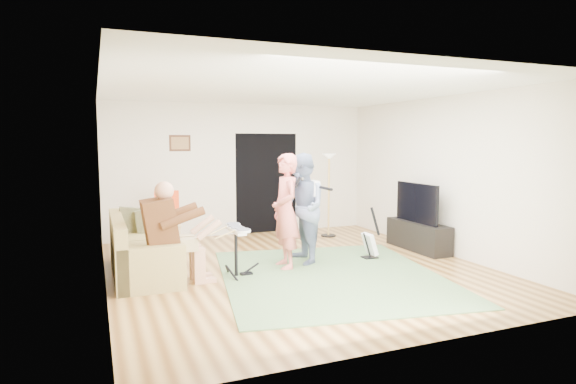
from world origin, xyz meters
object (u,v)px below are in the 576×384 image
Objects in this scene: singer at (286,211)px; torchiere_lamp at (329,180)px; guitar_spare at (370,244)px; drum_kit at (236,254)px; dining_chair at (167,230)px; television at (417,203)px; tv_cabinet at (418,236)px; sofa at (138,255)px; guitarist at (302,209)px.

singer reaches higher than torchiere_lamp.
singer is 1.64m from guitar_spare.
drum_kit is 2.36m from guitar_spare.
drum_kit is at bearing -65.09° from dining_chair.
guitar_spare is at bearing -167.08° from television.
tv_cabinet is at bearing 0.00° from television.
sofa is 4.80m from tv_cabinet.
tv_cabinet is at bearing -2.35° from sofa.
singer is 2.44m from dining_chair.
sofa is 3.67m from guitar_spare.
singer is at bearing -60.78° from guitarist.
tv_cabinet is (0.93, -1.71, -0.91)m from torchiere_lamp.
guitarist is 1.59× the size of television.
singer reaches higher than sofa.
sofa is 1.45m from drum_kit.
singer is at bearing -179.53° from guitar_spare.
dining_chair is 4.44m from television.
sofa is 1.50× the size of tv_cabinet.
guitar_spare is 1.28m from television.
singer is 2.63m from television.
guitarist reaches higher than guitar_spare.
torchiere_lamp is 1.95m from television.
dining_chair is at bearing 159.07° from television.
torchiere_lamp is at bearing 21.37° from sofa.
torchiere_lamp is 3.34m from dining_chair.
television is (-0.05, 0.00, 0.60)m from tv_cabinet.
guitarist reaches higher than drum_kit.
drum_kit is 0.42× the size of guitarist.
dining_chair is (0.62, 1.38, 0.09)m from sofa.
television is at bearing -14.45° from dining_chair.
singer is at bearing -44.12° from dining_chair.
guitarist is 2.29m from torchiere_lamp.
guitar_spare is at bearing -167.62° from tv_cabinet.
sofa is 1.99× the size of dining_chair.
guitar_spare is at bearing -7.03° from sofa.
tv_cabinet is (3.50, 0.45, -0.08)m from drum_kit.
singer is 2.64m from torchiere_lamp.
torchiere_lamp is at bearing 141.48° from singer.
guitarist is (0.35, 0.17, 0.00)m from singer.
singer is 0.39m from guitarist.
tv_cabinet is 1.27× the size of television.
sofa is 1.25× the size of torchiere_lamp.
sofa is 1.20× the size of singer.
guitarist is 1.34m from guitar_spare.
guitarist is 2.40m from tv_cabinet.
dining_chair is at bearing 159.30° from tv_cabinet.
torchiere_lamp is 1.59× the size of dining_chair.
dining_chair reaches higher than drum_kit.
guitar_spare is 2.17m from torchiere_lamp.
singer is at bearing -174.21° from television.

